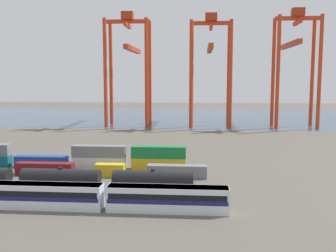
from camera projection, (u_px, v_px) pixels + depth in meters
ground_plane at (157, 145)px, 118.97m from camera, size 420.00×420.00×0.00m
harbour_water at (175, 116)px, 209.34m from camera, size 400.00×110.00×0.01m
passenger_train at (105, 196)px, 60.51m from camera, size 37.96×3.14×3.90m
freight_tank_row at (61, 180)px, 70.61m from camera, size 47.63×2.94×4.40m
shipping_container_2 at (45, 169)px, 82.51m from camera, size 12.10×2.44×2.60m
shipping_container_3 at (110, 170)px, 81.39m from camera, size 6.04×2.44×2.60m
shipping_container_4 at (177, 171)px, 80.27m from camera, size 12.10×2.44×2.60m
shipping_container_7 at (42, 162)px, 89.62m from camera, size 12.10×2.44×2.60m
shipping_container_8 at (99, 163)px, 88.54m from camera, size 12.10×2.44×2.60m
shipping_container_9 at (99, 151)px, 88.23m from camera, size 12.10×2.44×2.60m
shipping_container_10 at (159, 164)px, 87.46m from camera, size 12.10×2.44×2.60m
shipping_container_11 at (159, 152)px, 87.15m from camera, size 12.10×2.44×2.60m
gantry_crane_west at (129, 58)px, 168.69m from camera, size 18.80×36.72×47.80m
gantry_crane_central at (210, 59)px, 166.17m from camera, size 17.49×37.65×46.75m
gantry_crane_east at (295, 57)px, 162.85m from camera, size 17.89×35.46×48.27m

